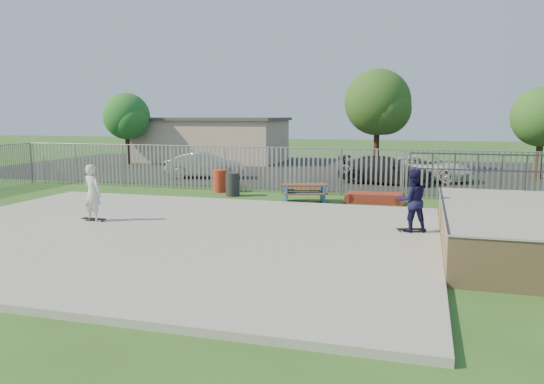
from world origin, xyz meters
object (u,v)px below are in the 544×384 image
(picnic_table, at_px, (304,193))
(skater_navy, at_px, (412,201))
(skater_white, at_px, (92,193))
(trash_bin_grey, at_px, (233,185))
(car_white, at_px, (426,168))
(car_dark, at_px, (386,170))
(tree_left, at_px, (127,116))
(car_silver, at_px, (205,165))
(tree_mid, at_px, (378,102))
(tree_right, at_px, (542,117))
(funbox, at_px, (375,198))
(trash_bin_red, at_px, (220,181))

(picnic_table, distance_m, skater_navy, 6.46)
(skater_white, bearing_deg, trash_bin_grey, -94.00)
(picnic_table, xyz_separation_m, skater_navy, (4.18, -4.88, 0.66))
(trash_bin_grey, bearing_deg, skater_white, -106.51)
(picnic_table, bearing_deg, car_white, 44.39)
(car_dark, bearing_deg, tree_left, 80.49)
(picnic_table, height_order, car_silver, car_silver)
(trash_bin_grey, distance_m, tree_mid, 13.44)
(tree_left, distance_m, tree_mid, 16.90)
(picnic_table, distance_m, car_white, 9.60)
(trash_bin_grey, height_order, tree_mid, tree_mid)
(trash_bin_grey, xyz_separation_m, tree_right, (13.61, 10.32, 2.78))
(funbox, relative_size, tree_left, 0.40)
(car_silver, xyz_separation_m, car_white, (11.44, 2.16, -0.03))
(trash_bin_grey, height_order, tree_right, tree_right)
(trash_bin_red, bearing_deg, car_white, 37.38)
(trash_bin_grey, relative_size, tree_left, 0.20)
(car_dark, bearing_deg, skater_white, 156.32)
(car_dark, bearing_deg, tree_right, -51.10)
(picnic_table, relative_size, tree_right, 0.42)
(car_white, xyz_separation_m, tree_right, (5.77, 2.69, 2.60))
(trash_bin_grey, height_order, skater_navy, skater_navy)
(car_dark, distance_m, skater_navy, 11.59)
(funbox, bearing_deg, tree_right, 51.57)
(trash_bin_red, xyz_separation_m, trash_bin_grey, (0.96, -0.92, -0.01))
(skater_navy, bearing_deg, skater_white, -11.15)
(picnic_table, height_order, trash_bin_red, trash_bin_red)
(tree_mid, bearing_deg, tree_right, -10.73)
(trash_bin_grey, bearing_deg, tree_mid, 67.83)
(funbox, distance_m, skater_navy, 5.81)
(trash_bin_red, bearing_deg, funbox, -8.76)
(skater_navy, bearing_deg, tree_left, -59.82)
(trash_bin_grey, bearing_deg, tree_right, 37.18)
(tree_right, bearing_deg, trash_bin_grey, -142.82)
(trash_bin_grey, xyz_separation_m, tree_left, (-11.99, 11.58, 2.80))
(tree_mid, distance_m, tree_right, 8.93)
(trash_bin_grey, bearing_deg, trash_bin_red, 136.25)
(trash_bin_red, distance_m, car_white, 11.07)
(funbox, height_order, trash_bin_grey, trash_bin_grey)
(funbox, distance_m, tree_left, 21.66)
(tree_left, xyz_separation_m, skater_white, (9.96, -18.45, -2.25))
(funbox, distance_m, skater_white, 10.47)
(car_silver, height_order, skater_white, skater_white)
(funbox, distance_m, trash_bin_red, 6.99)
(picnic_table, relative_size, skater_white, 1.17)
(trash_bin_grey, distance_m, skater_white, 7.19)
(car_white, bearing_deg, tree_right, -47.22)
(car_dark, xyz_separation_m, tree_right, (7.71, 4.54, 2.57))
(tree_mid, xyz_separation_m, skater_navy, (2.58, -17.67, -3.10))
(tree_mid, bearing_deg, skater_white, -110.16)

